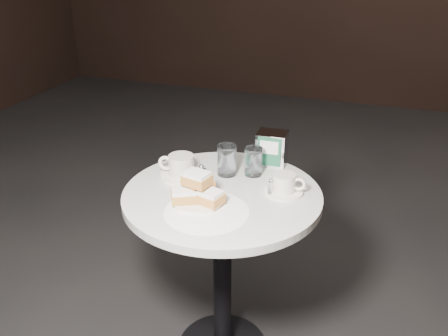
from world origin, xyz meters
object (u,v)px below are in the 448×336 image
Objects in this scene: coffee_cup_left at (181,167)px; water_glass_right at (253,162)px; cafe_table at (222,240)px; beignet_plate at (198,192)px; water_glass_left at (227,160)px; coffee_cup_right at (284,185)px; napkin_dispenser at (272,148)px.

water_glass_right is at bearing 15.31° from coffee_cup_left.
water_glass_right is (0.06, 0.17, 0.25)m from cafe_table.
beignet_plate reaches higher than coffee_cup_left.
beignet_plate is 1.82× the size of water_glass_right.
water_glass_left is at bearing -162.28° from water_glass_right.
water_glass_right is at bearing 69.50° from cafe_table.
coffee_cup_left is at bearing -155.69° from water_glass_left.
cafe_table is 0.31m from coffee_cup_right.
coffee_cup_right is 1.13× the size of napkin_dispenser.
napkin_dispenser is at bearing 69.66° from water_glass_right.
water_glass_right is at bearing 17.72° from water_glass_left.
beignet_plate is at bearing -113.87° from water_glass_right.
coffee_cup_right is 1.39× the size of water_glass_right.
water_glass_left is (0.16, 0.07, 0.02)m from coffee_cup_left.
coffee_cup_left is 1.54× the size of water_glass_left.
napkin_dispenser reaches higher than cafe_table.
cafe_table is at bearing -27.44° from coffee_cup_left.
water_glass_left is at bearing 101.90° from cafe_table.
water_glass_left is (-0.03, 0.14, 0.25)m from cafe_table.
water_glass_left is 1.08× the size of water_glass_right.
water_glass_right is at bearing 66.13° from beignet_plate.
coffee_cup_right reaches higher than cafe_table.
coffee_cup_left reaches higher than cafe_table.
coffee_cup_left is at bearing 159.16° from cafe_table.
water_glass_right is (0.09, 0.03, -0.00)m from water_glass_left.
coffee_cup_right is 0.18m from water_glass_right.
coffee_cup_right is at bearing -7.22° from coffee_cup_left.
water_glass_right is at bearing -111.76° from napkin_dispenser.
beignet_plate reaches higher than cafe_table.
coffee_cup_left is 1.35× the size of napkin_dispenser.
cafe_table is at bearing 60.50° from beignet_plate.
beignet_plate reaches higher than coffee_cup_right.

